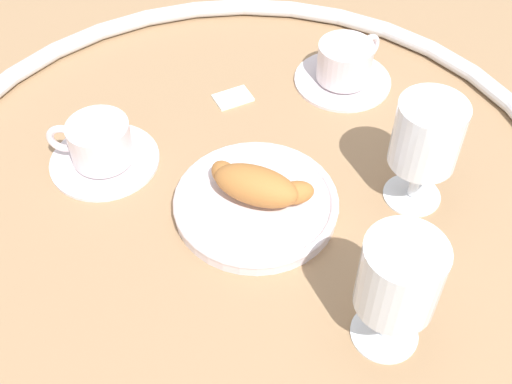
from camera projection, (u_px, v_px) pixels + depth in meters
The scene contains 9 objects.
ground_plane at pixel (243, 196), 0.78m from camera, with size 2.20×2.20×0.00m, color #997551.
table_chrome_rim at pixel (242, 189), 0.77m from camera, with size 0.80×0.80×0.02m, color silver.
pastry_plate at pixel (256, 203), 0.76m from camera, with size 0.19×0.19×0.02m.
croissant_large at pixel (257, 185), 0.74m from camera, with size 0.13×0.08×0.04m.
coffee_cup_near at pixel (100, 147), 0.80m from camera, with size 0.14×0.14×0.06m.
coffee_cup_far at pixel (345, 66), 0.91m from camera, with size 0.14×0.14×0.06m.
juice_glass_left at pixel (399, 280), 0.59m from camera, with size 0.08×0.08×0.14m.
juice_glass_right at pixel (427, 137), 0.71m from camera, with size 0.08×0.08×0.14m.
sugar_packet at pixel (233, 97), 0.90m from camera, with size 0.05×0.03×0.01m, color white.
Camera 1 is at (0.11, -0.51, 0.58)m, focal length 46.00 mm.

